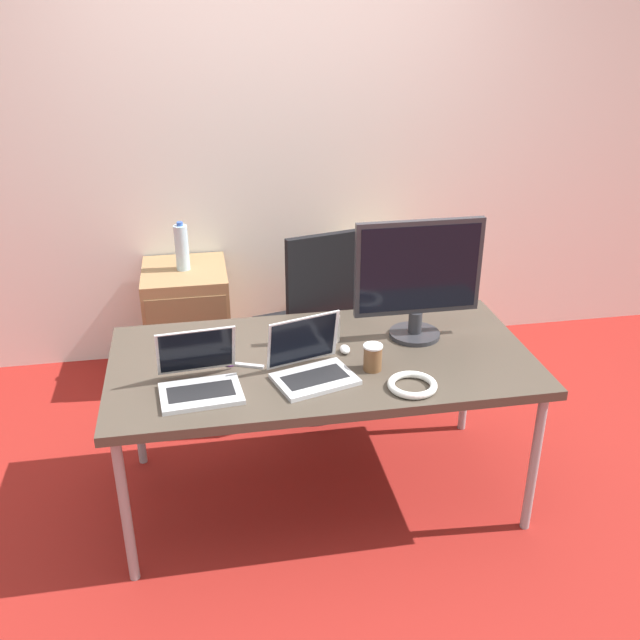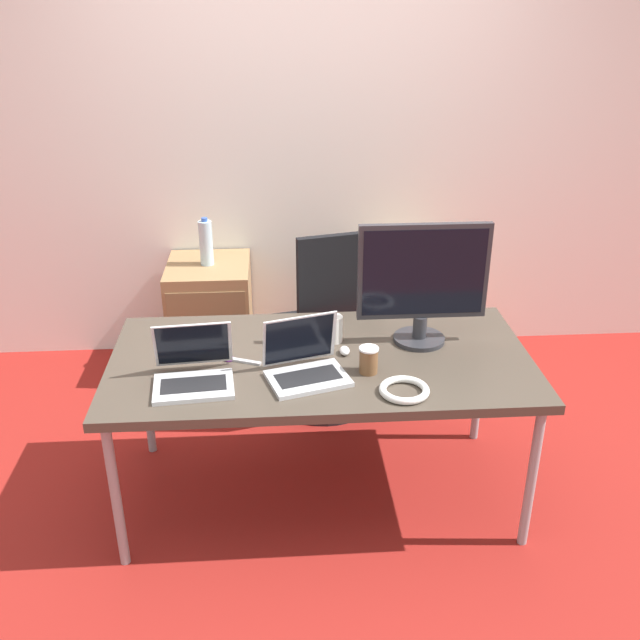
% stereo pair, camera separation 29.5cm
% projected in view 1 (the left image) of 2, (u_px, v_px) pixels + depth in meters
% --- Properties ---
extents(ground_plane, '(14.00, 14.00, 0.00)m').
position_uv_depth(ground_plane, '(322.00, 492.00, 3.28)').
color(ground_plane, maroon).
extents(wall_back, '(10.00, 0.05, 2.60)m').
position_uv_depth(wall_back, '(274.00, 141.00, 4.09)').
color(wall_back, white).
rests_on(wall_back, ground_plane).
extents(desk, '(1.76, 0.89, 0.71)m').
position_uv_depth(desk, '(322.00, 366.00, 3.00)').
color(desk, '#473D33').
rests_on(desk, ground_plane).
extents(office_chair, '(0.58, 0.61, 1.06)m').
position_uv_depth(office_chair, '(314.00, 343.00, 3.79)').
color(office_chair, '#232326').
rests_on(office_chair, ground_plane).
extents(cabinet_left, '(0.47, 0.52, 0.66)m').
position_uv_depth(cabinet_left, '(188.00, 322.00, 4.15)').
color(cabinet_left, '#99754C').
rests_on(cabinet_left, ground_plane).
extents(cabinet_right, '(0.47, 0.52, 0.66)m').
position_uv_depth(cabinet_right, '(380.00, 308.00, 4.34)').
color(cabinet_right, '#99754C').
rests_on(cabinet_right, ground_plane).
extents(water_bottle, '(0.08, 0.08, 0.28)m').
position_uv_depth(water_bottle, '(182.00, 247.00, 3.96)').
color(water_bottle, silver).
rests_on(water_bottle, cabinet_left).
extents(laptop_left, '(0.36, 0.33, 0.23)m').
position_uv_depth(laptop_left, '(311.00, 366.00, 2.81)').
color(laptop_left, silver).
rests_on(laptop_left, desk).
extents(laptop_right, '(0.32, 0.31, 0.23)m').
position_uv_depth(laptop_right, '(199.00, 379.00, 2.72)').
color(laptop_right, silver).
rests_on(laptop_right, desk).
extents(monitor, '(0.55, 0.22, 0.53)m').
position_uv_depth(monitor, '(418.00, 278.00, 3.04)').
color(monitor, '#2D2D33').
rests_on(monitor, desk).
extents(mouse, '(0.04, 0.06, 0.03)m').
position_uv_depth(mouse, '(345.00, 349.00, 3.01)').
color(mouse, silver).
rests_on(mouse, desk).
extents(coffee_cup_white, '(0.08, 0.08, 0.12)m').
position_uv_depth(coffee_cup_white, '(331.00, 328.00, 3.09)').
color(coffee_cup_white, white).
rests_on(coffee_cup_white, desk).
extents(coffee_cup_brown, '(0.08, 0.08, 0.11)m').
position_uv_depth(coffee_cup_brown, '(373.00, 357.00, 2.86)').
color(coffee_cup_brown, brown).
rests_on(coffee_cup_brown, desk).
extents(cable_coil, '(0.19, 0.19, 0.03)m').
position_uv_depth(cable_coil, '(412.00, 385.00, 2.75)').
color(cable_coil, white).
rests_on(cable_coil, desk).
extents(scissors, '(0.16, 0.09, 0.01)m').
position_uv_depth(scissors, '(241.00, 365.00, 2.91)').
color(scissors, '#B2B2B7').
rests_on(scissors, desk).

